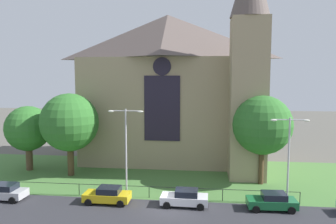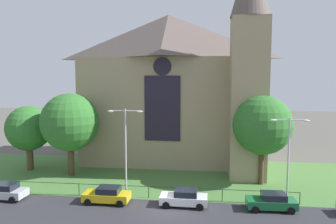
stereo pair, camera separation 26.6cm
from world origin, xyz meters
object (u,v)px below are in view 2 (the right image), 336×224
(parked_car_yellow, at_px, (107,195))
(streetlamp_far, at_px, (289,149))
(tree_left_near, at_px, (70,122))
(tree_right_near, at_px, (262,125))
(parked_car_silver, at_px, (4,191))
(church_building, at_px, (173,86))
(parked_car_white, at_px, (184,198))
(streetlamp_near, at_px, (126,142))
(tree_left_far, at_px, (29,129))
(parked_car_green, at_px, (272,202))

(parked_car_yellow, bearing_deg, streetlamp_far, -173.79)
(tree_left_near, distance_m, streetlamp_far, 24.03)
(parked_car_yellow, bearing_deg, tree_right_near, -153.56)
(parked_car_silver, bearing_deg, church_building, -128.26)
(streetlamp_far, height_order, parked_car_white, streetlamp_far)
(streetlamp_near, bearing_deg, parked_car_white, -14.82)
(parked_car_white, bearing_deg, tree_right_near, -136.69)
(parked_car_silver, bearing_deg, streetlamp_far, -174.20)
(tree_left_far, bearing_deg, parked_car_white, -25.39)
(tree_right_near, bearing_deg, streetlamp_far, -75.75)
(tree_right_near, relative_size, streetlamp_far, 1.21)
(tree_right_near, height_order, streetlamp_near, tree_right_near)
(streetlamp_far, bearing_deg, tree_left_far, 164.72)
(streetlamp_near, xyz_separation_m, streetlamp_far, (14.90, 0.00, -0.34))
(tree_right_near, xyz_separation_m, streetlamp_near, (-13.47, -5.60, -1.01))
(church_building, bearing_deg, streetlamp_near, -100.97)
(streetlamp_far, xyz_separation_m, parked_car_white, (-9.21, -1.50, -4.33))
(parked_car_green, bearing_deg, parked_car_yellow, -1.72)
(streetlamp_near, bearing_deg, parked_car_yellow, -130.89)
(tree_left_far, distance_m, parked_car_green, 29.46)
(tree_left_near, distance_m, parked_car_green, 23.57)
(tree_left_near, height_order, parked_car_white, tree_left_near)
(tree_right_near, relative_size, parked_car_white, 2.27)
(streetlamp_near, bearing_deg, parked_car_green, -6.33)
(parked_car_silver, bearing_deg, tree_left_near, -109.01)
(streetlamp_far, height_order, parked_car_yellow, streetlamp_far)
(church_building, height_order, tree_left_near, church_building)
(tree_left_far, relative_size, parked_car_white, 1.89)
(tree_left_near, height_order, streetlamp_far, tree_left_near)
(tree_left_near, distance_m, parked_car_yellow, 11.89)
(streetlamp_far, bearing_deg, parked_car_white, -170.72)
(church_building, relative_size, tree_right_near, 2.71)
(church_building, height_order, parked_car_white, church_building)
(parked_car_silver, height_order, parked_car_yellow, same)
(parked_car_yellow, distance_m, parked_car_green, 14.67)
(parked_car_white, bearing_deg, parked_car_yellow, 1.75)
(streetlamp_near, relative_size, parked_car_green, 2.00)
(streetlamp_far, xyz_separation_m, parked_car_silver, (-26.26, -1.84, -4.33))
(tree_right_near, distance_m, parked_car_silver, 26.54)
(streetlamp_near, bearing_deg, tree_right_near, 22.56)
(parked_car_yellow, distance_m, parked_car_white, 7.07)
(tree_right_near, xyz_separation_m, parked_car_yellow, (-14.86, -7.20, -5.68))
(tree_left_near, height_order, parked_car_green, tree_left_near)
(tree_right_near, relative_size, streetlamp_near, 1.12)
(streetlamp_far, bearing_deg, tree_right_near, 104.25)
(church_building, distance_m, parked_car_green, 21.80)
(tree_left_far, xyz_separation_m, parked_car_silver, (2.91, -9.81, -4.44))
(parked_car_white, bearing_deg, tree_left_far, -24.43)
(tree_right_near, distance_m, streetlamp_far, 5.93)
(tree_left_near, xyz_separation_m, parked_car_yellow, (6.85, -7.99, -5.52))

